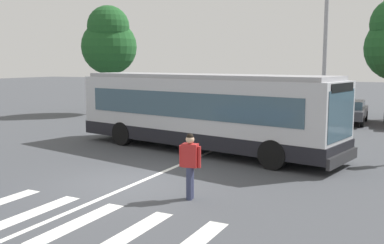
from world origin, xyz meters
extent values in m
plane|color=#424449|center=(0.00, 0.00, 0.00)|extent=(160.00, 160.00, 0.00)
cylinder|color=black|center=(3.71, 5.81, 0.50)|extent=(1.04, 0.49, 1.00)
cylinder|color=black|center=(3.25, 3.51, 0.50)|extent=(1.04, 0.49, 1.00)
cylinder|color=black|center=(-3.32, 7.22, 0.50)|extent=(1.04, 0.49, 1.00)
cylinder|color=black|center=(-3.78, 4.92, 0.50)|extent=(1.04, 0.49, 1.00)
cube|color=silver|center=(-0.26, 5.41, 1.62)|extent=(11.49, 4.70, 2.55)
cube|color=black|center=(-0.26, 5.41, 0.62)|extent=(11.60, 4.75, 0.55)
cube|color=#3D5666|center=(-0.26, 5.41, 1.93)|extent=(10.18, 4.49, 0.96)
cube|color=#3D5666|center=(5.24, 4.31, 1.83)|extent=(0.48, 2.21, 1.63)
cube|color=black|center=(5.24, 4.31, 2.72)|extent=(0.44, 1.91, 0.28)
cube|color=#99999E|center=(-0.26, 5.41, 2.98)|extent=(11.01, 4.42, 0.16)
cube|color=#28282B|center=(5.35, 4.29, 0.43)|extent=(0.62, 2.52, 0.36)
cylinder|color=#333856|center=(2.26, -0.52, 0.42)|extent=(0.16, 0.16, 0.85)
cylinder|color=#333856|center=(2.28, -0.66, 0.42)|extent=(0.16, 0.16, 0.85)
cube|color=#B22323|center=(2.27, -0.59, 1.15)|extent=(0.44, 0.32, 0.60)
cylinder|color=#B22323|center=(2.04, -0.63, 1.12)|extent=(0.10, 0.10, 0.55)
cylinder|color=#B22323|center=(2.51, -0.55, 1.12)|extent=(0.10, 0.10, 0.55)
sphere|color=tan|center=(2.27, -0.59, 1.56)|extent=(0.22, 0.22, 0.22)
sphere|color=black|center=(2.27, -0.59, 1.63)|extent=(0.19, 0.19, 0.19)
cylinder|color=black|center=(-5.12, 17.50, 0.32)|extent=(0.24, 0.65, 0.64)
cylinder|color=black|center=(-3.45, 17.60, 0.32)|extent=(0.24, 0.65, 0.64)
cylinder|color=black|center=(-4.96, 14.71, 0.32)|extent=(0.24, 0.65, 0.64)
cylinder|color=black|center=(-3.29, 14.81, 0.32)|extent=(0.24, 0.65, 0.64)
cube|color=#234293|center=(-4.20, 16.15, 0.64)|extent=(2.08, 4.60, 0.52)
cube|color=#3D5666|center=(-4.20, 16.06, 1.12)|extent=(1.72, 2.25, 0.44)
cube|color=#234293|center=(-4.20, 16.06, 1.30)|extent=(1.64, 2.07, 0.09)
cylinder|color=black|center=(-2.36, 17.53, 0.32)|extent=(0.27, 0.66, 0.64)
cylinder|color=black|center=(-0.70, 17.70, 0.32)|extent=(0.27, 0.66, 0.64)
cylinder|color=black|center=(-2.07, 14.75, 0.32)|extent=(0.27, 0.66, 0.64)
cylinder|color=black|center=(-0.41, 14.92, 0.32)|extent=(0.27, 0.66, 0.64)
cube|color=#C6B793|center=(-1.38, 16.23, 0.64)|extent=(2.28, 4.66, 0.52)
cube|color=#3D5666|center=(-1.38, 16.14, 1.12)|extent=(1.82, 2.31, 0.44)
cube|color=#C6B793|center=(-1.38, 16.14, 1.30)|extent=(1.73, 2.13, 0.09)
cylinder|color=black|center=(0.45, 18.19, 0.32)|extent=(0.23, 0.65, 0.64)
cylinder|color=black|center=(2.12, 18.27, 0.32)|extent=(0.23, 0.65, 0.64)
cylinder|color=black|center=(0.58, 15.40, 0.32)|extent=(0.23, 0.65, 0.64)
cylinder|color=black|center=(2.25, 15.48, 0.32)|extent=(0.23, 0.65, 0.64)
cube|color=black|center=(1.35, 16.84, 0.64)|extent=(2.03, 4.58, 0.52)
cube|color=#3D5666|center=(1.35, 16.75, 1.12)|extent=(1.70, 2.23, 0.44)
cube|color=black|center=(1.35, 16.75, 1.30)|extent=(1.62, 2.05, 0.09)
cylinder|color=black|center=(3.05, 18.06, 0.32)|extent=(0.22, 0.65, 0.64)
cylinder|color=black|center=(4.72, 18.11, 0.32)|extent=(0.22, 0.65, 0.64)
cylinder|color=black|center=(3.14, 15.27, 0.32)|extent=(0.22, 0.65, 0.64)
cylinder|color=black|center=(4.81, 15.32, 0.32)|extent=(0.22, 0.65, 0.64)
cube|color=#38383D|center=(3.93, 16.69, 0.64)|extent=(1.96, 4.56, 0.52)
cube|color=#3D5666|center=(3.93, 16.60, 1.12)|extent=(1.67, 2.21, 0.44)
cube|color=#38383D|center=(3.93, 16.60, 1.30)|extent=(1.59, 2.03, 0.09)
cylinder|color=#939399|center=(3.14, 12.71, 4.92)|extent=(0.20, 0.20, 9.84)
cylinder|color=brown|center=(-11.71, 14.61, 1.65)|extent=(0.36, 0.36, 3.29)
sphere|color=#1E5123|center=(-11.71, 14.61, 4.62)|extent=(3.80, 3.80, 3.80)
sphere|color=#1E5123|center=(-11.49, 14.28, 5.95)|extent=(2.85, 2.85, 2.85)
cube|color=silver|center=(-0.52, -3.24, 0.00)|extent=(0.45, 2.80, 0.01)
cube|color=silver|center=(0.86, -3.24, 0.00)|extent=(0.45, 2.80, 0.01)
cube|color=silver|center=(2.25, -3.24, 0.00)|extent=(0.45, 2.80, 0.01)
cube|color=silver|center=(0.19, 2.00, 0.00)|extent=(0.16, 24.00, 0.01)
camera|label=1|loc=(7.32, -10.51, 3.48)|focal=41.58mm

